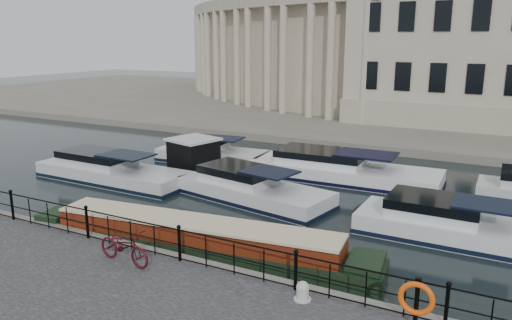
{
  "coord_description": "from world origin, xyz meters",
  "views": [
    {
      "loc": [
        9.0,
        -14.1,
        7.46
      ],
      "look_at": [
        0.5,
        2.0,
        3.0
      ],
      "focal_mm": 35.0,
      "sensor_mm": 36.0,
      "label": 1
    }
  ],
  "objects": [
    {
      "name": "railing",
      "position": [
        0.0,
        -2.25,
        1.2
      ],
      "size": [
        24.14,
        0.14,
        1.22
      ],
      "color": "black",
      "rests_on": "near_quay"
    },
    {
      "name": "harbour_hut",
      "position": [
        -6.6,
        8.04,
        0.95
      ],
      "size": [
        3.75,
        3.37,
        2.2
      ],
      "rotation": [
        0.0,
        0.0,
        -0.26
      ],
      "color": "#6B665B",
      "rests_on": "ground_plane"
    },
    {
      "name": "cabin_cruisers",
      "position": [
        -0.47,
        8.21,
        0.37
      ],
      "size": [
        28.48,
        9.14,
        1.99
      ],
      "color": "silver",
      "rests_on": "ground_plane"
    },
    {
      "name": "civic_building",
      "position": [
        -1.0,
        34.71,
        7.04
      ],
      "size": [
        53.55,
        31.84,
        16.85
      ],
      "color": "#ADA38C",
      "rests_on": "far_bank"
    },
    {
      "name": "bicycle",
      "position": [
        -1.45,
        -3.18,
        1.11
      ],
      "size": [
        2.18,
        0.96,
        1.11
      ],
      "primitive_type": "imported",
      "rotation": [
        0.0,
        0.0,
        1.47
      ],
      "color": "#420B16",
      "rests_on": "near_quay"
    },
    {
      "name": "mooring_bollard",
      "position": [
        4.4,
        -2.68,
        0.8
      ],
      "size": [
        0.48,
        0.48,
        0.54
      ],
      "color": "#BBBCB7",
      "rests_on": "near_quay"
    },
    {
      "name": "life_ring_post",
      "position": [
        7.37,
        -2.87,
        1.44
      ],
      "size": [
        0.87,
        0.22,
        1.42
      ],
      "color": "black",
      "rests_on": "near_quay"
    },
    {
      "name": "far_bank",
      "position": [
        0.0,
        39.0,
        0.28
      ],
      "size": [
        120.0,
        42.0,
        0.55
      ],
      "primitive_type": "cube",
      "color": "#6B665B",
      "rests_on": "ground_plane"
    },
    {
      "name": "narrowboat",
      "position": [
        -0.69,
        -0.44,
        0.37
      ],
      "size": [
        13.48,
        3.28,
        1.5
      ],
      "rotation": [
        0.0,
        0.0,
        0.11
      ],
      "color": "black",
      "rests_on": "ground_plane"
    },
    {
      "name": "ground_plane",
      "position": [
        0.0,
        0.0,
        0.0
      ],
      "size": [
        160.0,
        160.0,
        0.0
      ],
      "primitive_type": "plane",
      "color": "black",
      "rests_on": "ground"
    }
  ]
}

